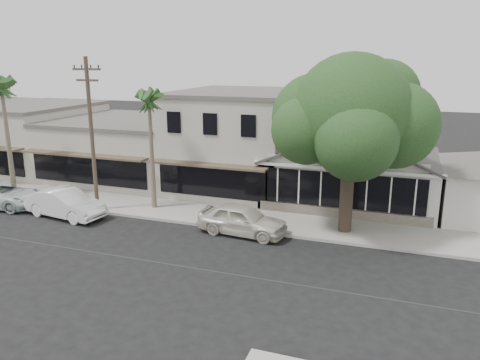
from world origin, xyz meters
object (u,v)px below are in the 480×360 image
at_px(car_1, 65,203).
at_px(shade_tree, 350,117).
at_px(car_2, 2,195).
at_px(utility_pole, 91,132).
at_px(car_0, 242,219).

bearing_deg(car_1, shade_tree, -71.10).
relative_size(car_2, shade_tree, 0.58).
distance_m(utility_pole, car_2, 7.41).
relative_size(car_1, shade_tree, 0.53).
distance_m(utility_pole, car_0, 10.21).
bearing_deg(shade_tree, car_0, -156.09).
bearing_deg(car_2, car_0, -92.20).
height_order(utility_pole, shade_tree, shade_tree).
xyz_separation_m(utility_pole, car_1, (-1.10, -1.45, -3.98)).
xyz_separation_m(car_2, shade_tree, (20.42, 2.74, 5.34)).
bearing_deg(car_0, car_2, 97.40).
bearing_deg(car_2, car_1, -97.48).
bearing_deg(utility_pole, car_1, -127.16).
height_order(car_2, shade_tree, shade_tree).
relative_size(car_1, car_2, 0.93).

